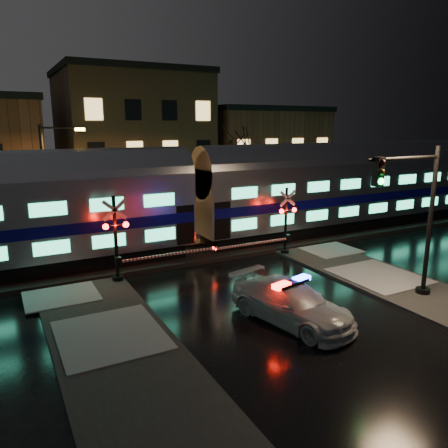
{
  "coord_description": "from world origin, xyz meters",
  "views": [
    {
      "loc": [
        -9.54,
        -17.22,
        7.32
      ],
      "look_at": [
        0.91,
        2.5,
        2.2
      ],
      "focal_mm": 35.0,
      "sensor_mm": 36.0,
      "label": 1
    }
  ],
  "objects_px": {
    "police_car": "(291,303)",
    "crossing_signal_left": "(124,247)",
    "crossing_signal_right": "(281,229)",
    "traffic_light": "(415,221)",
    "streetlight": "(50,181)"
  },
  "relations": [
    {
      "from": "police_car",
      "to": "crossing_signal_right",
      "type": "distance_m",
      "value": 8.54
    },
    {
      "from": "police_car",
      "to": "streetlight",
      "type": "relative_size",
      "value": 0.76
    },
    {
      "from": "streetlight",
      "to": "crossing_signal_right",
      "type": "bearing_deg",
      "value": -30.85
    },
    {
      "from": "crossing_signal_left",
      "to": "traffic_light",
      "type": "distance_m",
      "value": 12.8
    },
    {
      "from": "crossing_signal_left",
      "to": "crossing_signal_right",
      "type": "bearing_deg",
      "value": -0.04
    },
    {
      "from": "police_car",
      "to": "crossing_signal_left",
      "type": "height_order",
      "value": "crossing_signal_left"
    },
    {
      "from": "traffic_light",
      "to": "crossing_signal_left",
      "type": "bearing_deg",
      "value": 127.49
    },
    {
      "from": "traffic_light",
      "to": "streetlight",
      "type": "relative_size",
      "value": 0.88
    },
    {
      "from": "police_car",
      "to": "crossing_signal_right",
      "type": "height_order",
      "value": "crossing_signal_right"
    },
    {
      "from": "police_car",
      "to": "traffic_light",
      "type": "height_order",
      "value": "traffic_light"
    },
    {
      "from": "police_car",
      "to": "crossing_signal_left",
      "type": "distance_m",
      "value": 8.44
    },
    {
      "from": "crossing_signal_right",
      "to": "crossing_signal_left",
      "type": "relative_size",
      "value": 0.93
    },
    {
      "from": "police_car",
      "to": "streetlight",
      "type": "distance_m",
      "value": 15.75
    },
    {
      "from": "crossing_signal_left",
      "to": "streetlight",
      "type": "bearing_deg",
      "value": 108.92
    },
    {
      "from": "crossing_signal_left",
      "to": "streetlight",
      "type": "xyz_separation_m",
      "value": [
        -2.29,
        6.69,
        2.5
      ]
    }
  ]
}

